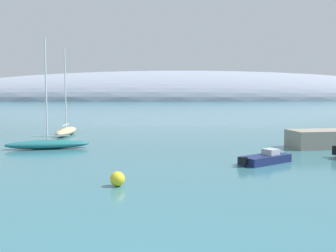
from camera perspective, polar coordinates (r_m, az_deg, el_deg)
The scene contains 5 objects.
distant_ridge at distance 238.78m, azimuth 2.97°, elevation 3.75°, with size 327.71×79.98×34.52m, color #8E99AD.
sailboat_sand_mid_mooring at distance 47.68m, azimuth -14.37°, elevation -0.62°, with size 2.02×7.45×9.92m.
sailboat_teal_end_of_line at distance 36.52m, azimuth -16.88°, elevation -2.41°, with size 7.37×2.80×9.66m.
motorboat_navy_alongside_breakwater at distance 28.72m, azimuth 13.74°, elevation -4.57°, with size 4.22×3.45×0.97m.
mooring_buoy_yellow at distance 21.43m, azimuth -7.25°, elevation -7.52°, with size 0.79×0.79×0.79m, color yellow.
Camera 1 is at (0.22, -8.83, 5.01)m, focal length 42.56 mm.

